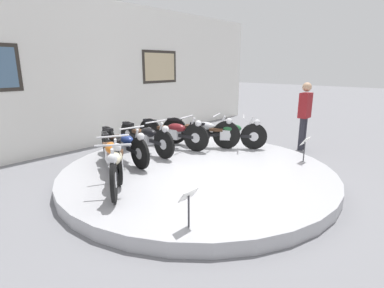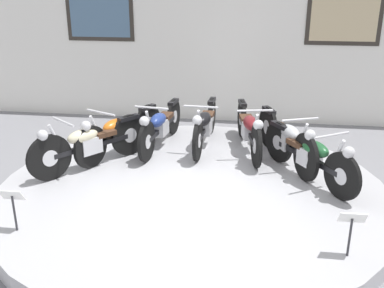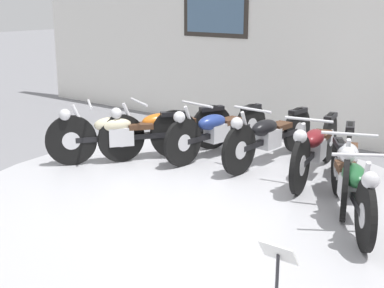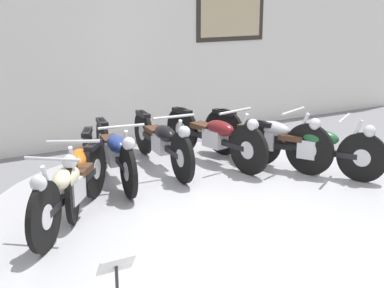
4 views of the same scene
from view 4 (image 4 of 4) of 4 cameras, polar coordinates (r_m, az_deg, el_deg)
name	(u,v)px [view 4 (image 4 of 4)]	position (r m, az deg, el deg)	size (l,w,h in m)	color
ground_plane	(224,225)	(5.96, 3.44, -8.60)	(60.00, 60.00, 0.00)	slate
display_platform	(224,216)	(5.92, 3.46, -7.66)	(5.21, 5.21, 0.21)	#ADADB2
back_wall	(100,27)	(8.86, -9.74, 12.17)	(14.00, 0.22, 3.84)	white
motorcycle_cream	(71,186)	(5.49, -12.83, -4.34)	(1.27, 1.62, 0.80)	black
motorcycle_orange	(80,166)	(6.09, -11.83, -2.34)	(0.88, 1.83, 0.79)	black
motorcycle_blue	(115,151)	(6.63, -8.20, -0.70)	(0.54, 1.96, 0.79)	black
motorcycle_black	(162,140)	(7.02, -3.18, 0.43)	(0.54, 1.98, 0.79)	black
motorcycle_maroon	(215,135)	(7.23, 2.49, 0.97)	(0.56, 1.98, 0.80)	black
motorcycle_silver	(267,136)	(7.21, 7.97, 0.84)	(0.79, 1.91, 0.81)	black
motorcycle_green	(312,145)	(6.96, 12.65, -0.13)	(1.11, 1.69, 0.79)	black
info_placard_front_left	(117,274)	(3.87, -8.05, -13.52)	(0.26, 0.11, 0.51)	#333338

